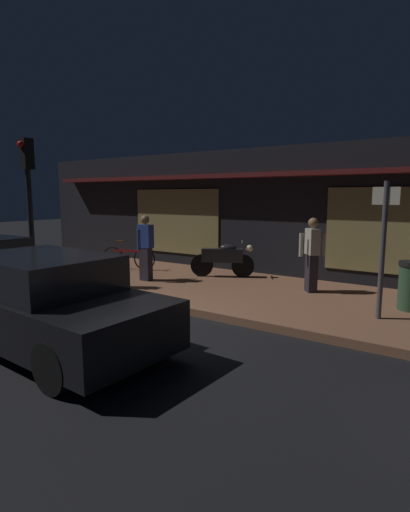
{
  "coord_description": "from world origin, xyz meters",
  "views": [
    {
      "loc": [
        4.71,
        -5.08,
        2.3
      ],
      "look_at": [
        -0.34,
        2.4,
        0.95
      ],
      "focal_mm": 28.3,
      "sensor_mm": 36.0,
      "label": 1
    }
  ],
  "objects_px": {
    "sign_post": "(383,242)",
    "person_bystander": "(312,253)",
    "motorcycle": "(224,258)",
    "traffic_light_pole": "(29,188)",
    "bicycle_parked": "(128,257)",
    "person_photographer": "(146,246)",
    "parked_car_far": "(46,302)"
  },
  "relations": [
    {
      "from": "person_photographer",
      "to": "sign_post",
      "type": "distance_m",
      "value": 5.64
    },
    {
      "from": "person_photographer",
      "to": "person_bystander",
      "type": "xyz_separation_m",
      "value": [
        3.93,
        1.15,
        0.0
      ]
    },
    {
      "from": "parked_car_far",
      "to": "motorcycle",
      "type": "bearing_deg",
      "value": 92.25
    },
    {
      "from": "motorcycle",
      "to": "bicycle_parked",
      "type": "distance_m",
      "value": 2.97
    },
    {
      "from": "motorcycle",
      "to": "traffic_light_pole",
      "type": "height_order",
      "value": "traffic_light_pole"
    },
    {
      "from": "person_photographer",
      "to": "parked_car_far",
      "type": "relative_size",
      "value": 0.4
    },
    {
      "from": "motorcycle",
      "to": "person_photographer",
      "type": "xyz_separation_m",
      "value": [
        -1.4,
        -1.51,
        0.38
      ]
    },
    {
      "from": "sign_post",
      "to": "parked_car_far",
      "type": "xyz_separation_m",
      "value": [
        -4.0,
        -3.87,
        -0.81
      ]
    },
    {
      "from": "motorcycle",
      "to": "traffic_light_pole",
      "type": "relative_size",
      "value": 0.43
    },
    {
      "from": "motorcycle",
      "to": "bicycle_parked",
      "type": "bearing_deg",
      "value": -167.63
    },
    {
      "from": "person_bystander",
      "to": "sign_post",
      "type": "xyz_separation_m",
      "value": [
        1.69,
        -1.29,
        0.48
      ]
    },
    {
      "from": "sign_post",
      "to": "person_bystander",
      "type": "bearing_deg",
      "value": 142.55
    },
    {
      "from": "sign_post",
      "to": "motorcycle",
      "type": "bearing_deg",
      "value": 158.61
    },
    {
      "from": "bicycle_parked",
      "to": "person_photographer",
      "type": "height_order",
      "value": "person_photographer"
    },
    {
      "from": "person_bystander",
      "to": "person_photographer",
      "type": "bearing_deg",
      "value": -163.63
    },
    {
      "from": "person_photographer",
      "to": "parked_car_far",
      "type": "height_order",
      "value": "person_photographer"
    },
    {
      "from": "traffic_light_pole",
      "to": "sign_post",
      "type": "bearing_deg",
      "value": 14.22
    },
    {
      "from": "motorcycle",
      "to": "sign_post",
      "type": "distance_m",
      "value": 4.61
    },
    {
      "from": "person_photographer",
      "to": "parked_car_far",
      "type": "bearing_deg",
      "value": -68.0
    },
    {
      "from": "bicycle_parked",
      "to": "parked_car_far",
      "type": "xyz_separation_m",
      "value": [
        3.11,
        -4.88,
        0.2
      ]
    },
    {
      "from": "person_bystander",
      "to": "traffic_light_pole",
      "type": "distance_m",
      "value": 6.67
    },
    {
      "from": "person_bystander",
      "to": "parked_car_far",
      "type": "distance_m",
      "value": 5.67
    },
    {
      "from": "bicycle_parked",
      "to": "person_bystander",
      "type": "distance_m",
      "value": 5.45
    },
    {
      "from": "sign_post",
      "to": "traffic_light_pole",
      "type": "distance_m",
      "value": 7.68
    },
    {
      "from": "person_bystander",
      "to": "bicycle_parked",
      "type": "bearing_deg",
      "value": -177.07
    },
    {
      "from": "person_photographer",
      "to": "person_bystander",
      "type": "bearing_deg",
      "value": 16.37
    },
    {
      "from": "person_photographer",
      "to": "person_bystander",
      "type": "relative_size",
      "value": 1.0
    },
    {
      "from": "person_photographer",
      "to": "person_bystander",
      "type": "height_order",
      "value": "same"
    },
    {
      "from": "bicycle_parked",
      "to": "person_bystander",
      "type": "relative_size",
      "value": 0.94
    },
    {
      "from": "person_photographer",
      "to": "parked_car_far",
      "type": "distance_m",
      "value": 4.33
    },
    {
      "from": "person_photographer",
      "to": "traffic_light_pole",
      "type": "distance_m",
      "value": 3.04
    },
    {
      "from": "person_photographer",
      "to": "sign_post",
      "type": "bearing_deg",
      "value": -1.43
    }
  ]
}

